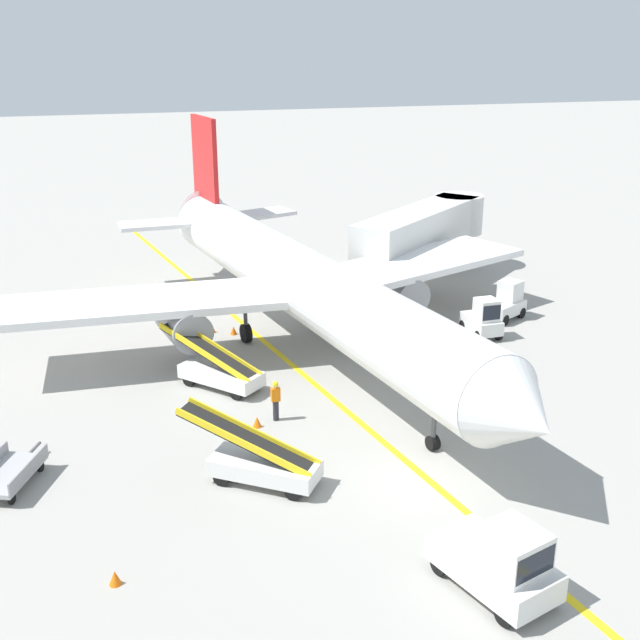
{
  "coord_description": "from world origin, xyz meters",
  "views": [
    {
      "loc": [
        -10.69,
        -21.58,
        14.52
      ],
      "look_at": [
        -0.72,
        10.54,
        2.5
      ],
      "focal_mm": 44.24,
      "sensor_mm": 36.0,
      "label": 1
    }
  ],
  "objects_px": {
    "baggage_tug_by_cargo_door": "(507,302)",
    "belt_loader_aft_hold": "(261,462)",
    "jet_bridge": "(429,227)",
    "safety_cone_nose_left": "(234,330)",
    "safety_cone_nose_right": "(257,422)",
    "belt_loader_forward_hold": "(219,370)",
    "ground_crew_wing_walker": "(276,399)",
    "safety_cone_wingtip_left": "(212,328)",
    "baggage_tug_near_wing": "(483,319)",
    "safety_cone_wingtip_right": "(115,578)",
    "ground_crew_marshaller": "(455,357)",
    "pushback_tug": "(499,561)",
    "baggage_cart_loaded": "(9,474)",
    "airliner": "(297,279)"
  },
  "relations": [
    {
      "from": "baggage_tug_by_cargo_door",
      "to": "belt_loader_aft_hold",
      "type": "relative_size",
      "value": 0.58
    },
    {
      "from": "jet_bridge",
      "to": "safety_cone_nose_left",
      "type": "bearing_deg",
      "value": -157.32
    },
    {
      "from": "safety_cone_nose_right",
      "to": "belt_loader_forward_hold",
      "type": "bearing_deg",
      "value": 99.71
    },
    {
      "from": "belt_loader_forward_hold",
      "to": "ground_crew_wing_walker",
      "type": "xyz_separation_m",
      "value": [
        1.59,
        -3.88,
        0.13
      ]
    },
    {
      "from": "belt_loader_forward_hold",
      "to": "belt_loader_aft_hold",
      "type": "distance_m",
      "value": 8.34
    },
    {
      "from": "baggage_tug_by_cargo_door",
      "to": "belt_loader_aft_hold",
      "type": "distance_m",
      "value": 20.96
    },
    {
      "from": "belt_loader_aft_hold",
      "to": "safety_cone_wingtip_left",
      "type": "height_order",
      "value": "belt_loader_aft_hold"
    },
    {
      "from": "safety_cone_wingtip_left",
      "to": "safety_cone_nose_right",
      "type": "bearing_deg",
      "value": -90.75
    },
    {
      "from": "baggage_tug_near_wing",
      "to": "safety_cone_nose_right",
      "type": "bearing_deg",
      "value": -154.35
    },
    {
      "from": "safety_cone_nose_left",
      "to": "safety_cone_wingtip_right",
      "type": "height_order",
      "value": "same"
    },
    {
      "from": "ground_crew_marshaller",
      "to": "ground_crew_wing_walker",
      "type": "xyz_separation_m",
      "value": [
        -8.89,
        -1.93,
        0.0
      ]
    },
    {
      "from": "pushback_tug",
      "to": "baggage_cart_loaded",
      "type": "distance_m",
      "value": 16.56
    },
    {
      "from": "baggage_tug_near_wing",
      "to": "belt_loader_aft_hold",
      "type": "relative_size",
      "value": 0.51
    },
    {
      "from": "jet_bridge",
      "to": "safety_cone_wingtip_right",
      "type": "bearing_deg",
      "value": -130.31
    },
    {
      "from": "jet_bridge",
      "to": "safety_cone_nose_left",
      "type": "relative_size",
      "value": 26.21
    },
    {
      "from": "pushback_tug",
      "to": "baggage_tug_by_cargo_door",
      "type": "xyz_separation_m",
      "value": [
        11.8,
        20.17,
        -0.07
      ]
    },
    {
      "from": "baggage_cart_loaded",
      "to": "belt_loader_forward_hold",
      "type": "bearing_deg",
      "value": 35.54
    },
    {
      "from": "baggage_tug_by_cargo_door",
      "to": "belt_loader_aft_hold",
      "type": "xyz_separation_m",
      "value": [
        -16.74,
        -12.62,
        -0.15
      ]
    },
    {
      "from": "ground_crew_marshaller",
      "to": "safety_cone_nose_right",
      "type": "relative_size",
      "value": 3.86
    },
    {
      "from": "baggage_cart_loaded",
      "to": "baggage_tug_by_cargo_door",
      "type": "bearing_deg",
      "value": 22.27
    },
    {
      "from": "belt_loader_forward_hold",
      "to": "safety_cone_nose_right",
      "type": "relative_size",
      "value": 10.51
    },
    {
      "from": "safety_cone_nose_right",
      "to": "pushback_tug",
      "type": "bearing_deg",
      "value": -70.37
    },
    {
      "from": "baggage_cart_loaded",
      "to": "safety_cone_nose_left",
      "type": "bearing_deg",
      "value": 50.08
    },
    {
      "from": "safety_cone_wingtip_left",
      "to": "ground_crew_marshaller",
      "type": "bearing_deg",
      "value": -42.64
    },
    {
      "from": "airliner",
      "to": "ground_crew_marshaller",
      "type": "distance_m",
      "value": 8.62
    },
    {
      "from": "airliner",
      "to": "safety_cone_wingtip_right",
      "type": "bearing_deg",
      "value": -121.31
    },
    {
      "from": "belt_loader_aft_hold",
      "to": "airliner",
      "type": "bearing_deg",
      "value": 68.86
    },
    {
      "from": "belt_loader_aft_hold",
      "to": "safety_cone_wingtip_right",
      "type": "height_order",
      "value": "belt_loader_aft_hold"
    },
    {
      "from": "baggage_tug_near_wing",
      "to": "baggage_tug_by_cargo_door",
      "type": "distance_m",
      "value": 3.3
    },
    {
      "from": "baggage_tug_near_wing",
      "to": "safety_cone_wingtip_left",
      "type": "relative_size",
      "value": 5.47
    },
    {
      "from": "baggage_tug_near_wing",
      "to": "baggage_cart_loaded",
      "type": "relative_size",
      "value": 0.64
    },
    {
      "from": "safety_cone_wingtip_right",
      "to": "jet_bridge",
      "type": "bearing_deg",
      "value": 49.69
    },
    {
      "from": "baggage_tug_by_cargo_door",
      "to": "safety_cone_wingtip_left",
      "type": "xyz_separation_m",
      "value": [
        -15.81,
        2.62,
        -0.71
      ]
    },
    {
      "from": "ground_crew_wing_walker",
      "to": "safety_cone_wingtip_right",
      "type": "distance_m",
      "value": 10.96
    },
    {
      "from": "belt_loader_aft_hold",
      "to": "baggage_cart_loaded",
      "type": "height_order",
      "value": "belt_loader_aft_hold"
    },
    {
      "from": "ground_crew_marshaller",
      "to": "safety_cone_wingtip_right",
      "type": "relative_size",
      "value": 3.86
    },
    {
      "from": "baggage_tug_near_wing",
      "to": "belt_loader_forward_hold",
      "type": "bearing_deg",
      "value": -171.18
    },
    {
      "from": "belt_loader_aft_hold",
      "to": "safety_cone_wingtip_right",
      "type": "distance_m",
      "value": 6.63
    },
    {
      "from": "jet_bridge",
      "to": "belt_loader_forward_hold",
      "type": "height_order",
      "value": "jet_bridge"
    },
    {
      "from": "pushback_tug",
      "to": "airliner",
      "type": "bearing_deg",
      "value": 90.56
    },
    {
      "from": "baggage_tug_by_cargo_door",
      "to": "safety_cone_wingtip_right",
      "type": "height_order",
      "value": "baggage_tug_by_cargo_door"
    },
    {
      "from": "belt_loader_aft_hold",
      "to": "safety_cone_nose_left",
      "type": "distance_m",
      "value": 14.77
    },
    {
      "from": "ground_crew_wing_walker",
      "to": "safety_cone_wingtip_right",
      "type": "bearing_deg",
      "value": -128.69
    },
    {
      "from": "baggage_cart_loaded",
      "to": "ground_crew_wing_walker",
      "type": "xyz_separation_m",
      "value": [
        9.96,
        2.1,
        0.44
      ]
    },
    {
      "from": "belt_loader_aft_hold",
      "to": "ground_crew_wing_walker",
      "type": "xyz_separation_m",
      "value": [
        1.64,
        4.46,
        0.13
      ]
    },
    {
      "from": "baggage_cart_loaded",
      "to": "safety_cone_wingtip_right",
      "type": "distance_m",
      "value": 7.16
    },
    {
      "from": "baggage_tug_by_cargo_door",
      "to": "belt_loader_forward_hold",
      "type": "bearing_deg",
      "value": -165.62
    },
    {
      "from": "safety_cone_nose_left",
      "to": "ground_crew_marshaller",
      "type": "bearing_deg",
      "value": -43.81
    },
    {
      "from": "baggage_tug_by_cargo_door",
      "to": "baggage_cart_loaded",
      "type": "height_order",
      "value": "baggage_tug_by_cargo_door"
    },
    {
      "from": "safety_cone_nose_right",
      "to": "airliner",
      "type": "bearing_deg",
      "value": 64.11
    }
  ]
}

